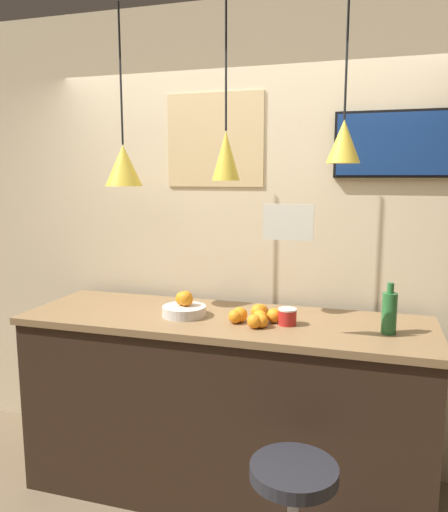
{
  "coord_description": "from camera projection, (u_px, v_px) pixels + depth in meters",
  "views": [
    {
      "loc": [
        0.79,
        -1.92,
        1.84
      ],
      "look_at": [
        0.0,
        0.69,
        1.41
      ],
      "focal_mm": 35.0,
      "sensor_mm": 36.0,
      "label": 1
    }
  ],
  "objects": [
    {
      "name": "wall_poster",
      "position": [
        215.0,
        140.0,
        3.12
      ],
      "size": [
        0.63,
        0.01,
        0.58
      ],
      "color": "#DBBC84"
    },
    {
      "name": "fruit_bowl",
      "position": [
        184.0,
        307.0,
        2.84
      ],
      "size": [
        0.25,
        0.25,
        0.14
      ],
      "color": "beige",
      "rests_on": "service_counter"
    },
    {
      "name": "spread_jar",
      "position": [
        287.0,
        317.0,
        2.66
      ],
      "size": [
        0.1,
        0.1,
        0.09
      ],
      "color": "red",
      "rests_on": "service_counter"
    },
    {
      "name": "pendant_lamp_right",
      "position": [
        344.0,
        140.0,
        2.52
      ],
      "size": [
        0.17,
        0.17,
        0.89
      ],
      "color": "black"
    },
    {
      "name": "pendant_lamp_left",
      "position": [
        123.0,
        165.0,
        2.89
      ],
      "size": [
        0.22,
        0.22,
        1.01
      ],
      "color": "black"
    },
    {
      "name": "hanging_menu_board",
      "position": [
        288.0,
        222.0,
        2.34
      ],
      "size": [
        0.24,
        0.01,
        0.17
      ],
      "color": "white"
    },
    {
      "name": "orange_pile",
      "position": [
        256.0,
        316.0,
        2.7
      ],
      "size": [
        0.28,
        0.28,
        0.09
      ],
      "color": "orange",
      "rests_on": "service_counter"
    },
    {
      "name": "bar_stool",
      "position": [
        293.0,
        512.0,
        2.13
      ],
      "size": [
        0.43,
        0.43,
        0.64
      ],
      "color": "#B7B7BC",
      "rests_on": "ground_plane"
    },
    {
      "name": "back_wall",
      "position": [
        245.0,
        238.0,
        3.2
      ],
      "size": [
        8.0,
        0.06,
        2.9
      ],
      "color": "beige",
      "rests_on": "ground_plane"
    },
    {
      "name": "pendant_lamp_middle",
      "position": [
        226.0,
        155.0,
        2.71
      ],
      "size": [
        0.15,
        0.15,
        0.98
      ],
      "color": "black"
    },
    {
      "name": "mounted_tv",
      "position": [
        392.0,
        144.0,
        2.81
      ],
      "size": [
        0.64,
        0.04,
        0.38
      ],
      "color": "black"
    },
    {
      "name": "juice_bottle",
      "position": [
        389.0,
        312.0,
        2.51
      ],
      "size": [
        0.07,
        0.07,
        0.26
      ],
      "color": "#286B33",
      "rests_on": "service_counter"
    },
    {
      "name": "service_counter",
      "position": [
        224.0,
        405.0,
        2.9
      ],
      "size": [
        2.3,
        0.73,
        1.06
      ],
      "color": "black",
      "rests_on": "ground_plane"
    }
  ]
}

